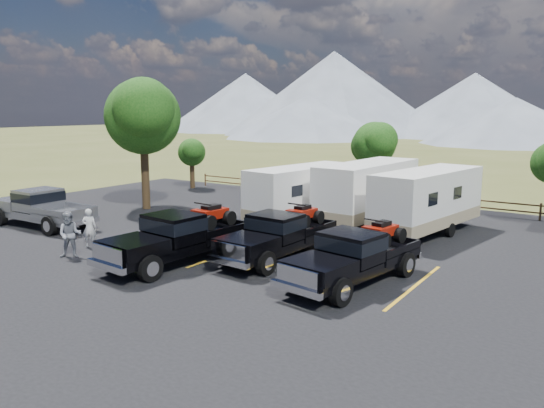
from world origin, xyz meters
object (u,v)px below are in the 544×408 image
Objects in this scene: rig_center at (279,234)px; rig_right at (355,255)px; trailer_right at (427,201)px; tree_big_nw at (143,117)px; rig_left at (179,236)px; person_b at (70,235)px; trailer_left at (302,193)px; pickup_silver at (41,207)px; trailer_center at (368,192)px; person_a at (89,228)px.

rig_center is 4.09m from rig_right.
rig_right is at bearing -79.11° from trailer_right.
rig_left is at bearing -36.91° from tree_big_nw.
rig_center reaches higher than person_b.
tree_big_nw is 17.09m from trailer_right.
trailer_left reaches higher than pickup_silver.
trailer_left is 3.48m from trailer_center.
person_a is (-8.09, -11.43, -0.83)m from trailer_center.
tree_big_nw is 1.24× the size of rig_center.
tree_big_nw is at bearing 80.53° from person_b.
tree_big_nw is 10.34m from person_a.
tree_big_nw is 0.90× the size of trailer_left.
trailer_left is (-6.75, 7.77, 0.57)m from rig_right.
trailer_right is at bearing 7.86° from person_b.
rig_center is at bearing 172.20° from rig_right.
person_b is at bearing 81.34° from person_a.
pickup_silver is at bearing -95.31° from tree_big_nw.
person_a is 0.90× the size of person_b.
tree_big_nw reaches higher than rig_left.
pickup_silver is (-10.52, -8.51, -0.55)m from trailer_left.
rig_center is 0.73× the size of trailer_left.
rig_center is (2.96, 2.70, -0.06)m from rig_left.
rig_left is 9.29m from trailer_left.
rig_right is 3.39× the size of person_b.
rig_left is 0.78× the size of trailer_left.
person_a is (4.85, -7.82, -4.70)m from tree_big_nw.
trailer_left is (-2.84, 6.58, 0.57)m from rig_center.
trailer_right is 5.27× the size of person_a.
person_a is (-7.90, -3.17, -0.14)m from rig_center.
trailer_center is (-3.71, 9.45, 0.69)m from rig_right.
person_a is at bearing -108.58° from trailer_left.
person_a is at bearing 75.97° from pickup_silver.
rig_left is 1.07× the size of rig_center.
tree_big_nw is 10.85m from trailer_left.
trailer_center is 4.91× the size of person_b.
trailer_left reaches higher than person_a.
rig_right is 10.18m from trailer_center.
trailer_center is 5.44× the size of person_a.
rig_right is 8.67m from trailer_right.
person_a is at bearing -161.34° from rig_right.
trailer_right is at bearing 9.69° from tree_big_nw.
tree_big_nw is at bearing -92.92° from person_a.
rig_center reaches higher than rig_right.
rig_right is 10.31m from trailer_left.
trailer_left reaches higher than person_b.
rig_center is at bearing -106.93° from trailer_right.
pickup_silver is 5.61m from person_a.
trailer_left is at bearing 127.68° from pickup_silver.
trailer_right is at bearing 67.24° from rig_center.
person_b is (-4.32, -11.25, -0.62)m from trailer_left.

